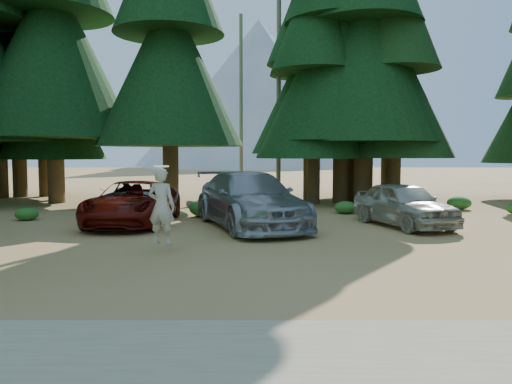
# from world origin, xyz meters

# --- Properties ---
(ground) EXTENTS (160.00, 160.00, 0.00)m
(ground) POSITION_xyz_m (0.00, 0.00, 0.00)
(ground) COLOR #A38245
(ground) RESTS_ON ground
(gravel_strip) EXTENTS (26.00, 3.50, 0.01)m
(gravel_strip) POSITION_xyz_m (0.00, -6.50, 0.01)
(gravel_strip) COLOR tan
(gravel_strip) RESTS_ON ground
(forest_belt_north) EXTENTS (36.00, 7.00, 22.00)m
(forest_belt_north) POSITION_xyz_m (0.00, 15.00, 0.00)
(forest_belt_north) COLOR black
(forest_belt_north) RESTS_ON ground
(snag_front) EXTENTS (0.24, 0.24, 12.00)m
(snag_front) POSITION_xyz_m (0.80, 14.50, 6.00)
(snag_front) COLOR gray
(snag_front) RESTS_ON ground
(snag_back) EXTENTS (0.20, 0.20, 10.00)m
(snag_back) POSITION_xyz_m (-1.20, 16.00, 5.00)
(snag_back) COLOR gray
(snag_back) RESTS_ON ground
(mountain_peak) EXTENTS (48.00, 50.00, 28.00)m
(mountain_peak) POSITION_xyz_m (-2.59, 88.23, 12.71)
(mountain_peak) COLOR #9A9BA2
(mountain_peak) RESTS_ON ground
(red_pickup) EXTENTS (2.56, 5.36, 1.48)m
(red_pickup) POSITION_xyz_m (-4.55, 5.15, 0.74)
(red_pickup) COLOR #5B0E07
(red_pickup) RESTS_ON ground
(silver_minivan_center) EXTENTS (4.43, 6.70, 1.80)m
(silver_minivan_center) POSITION_xyz_m (-0.57, 4.57, 0.90)
(silver_minivan_center) COLOR #A1A5A9
(silver_minivan_center) RESTS_ON ground
(silver_minivan_right) EXTENTS (2.94, 4.67, 1.48)m
(silver_minivan_right) POSITION_xyz_m (4.52, 4.69, 0.74)
(silver_minivan_right) COLOR #B4B1A0
(silver_minivan_right) RESTS_ON ground
(frisbee_player) EXTENTS (0.78, 0.61, 1.93)m
(frisbee_player) POSITION_xyz_m (-2.67, 0.36, 1.13)
(frisbee_player) COLOR beige
(frisbee_player) RESTS_ON ground
(log_left) EXTENTS (4.10, 1.63, 0.30)m
(log_left) POSITION_xyz_m (-5.96, 10.31, 0.15)
(log_left) COLOR gray
(log_left) RESTS_ON ground
(log_mid) EXTENTS (2.97, 2.01, 0.27)m
(log_mid) POSITION_xyz_m (-2.07, 10.02, 0.14)
(log_mid) COLOR gray
(log_mid) RESTS_ON ground
(log_right) EXTENTS (4.28, 2.00, 0.29)m
(log_right) POSITION_xyz_m (5.63, 7.87, 0.14)
(log_right) COLOR gray
(log_right) RESTS_ON ground
(shrub_far_left) EXTENTS (0.84, 0.84, 0.46)m
(shrub_far_left) POSITION_xyz_m (-8.69, 6.24, 0.23)
(shrub_far_left) COLOR #247122
(shrub_far_left) RESTS_ON ground
(shrub_left) EXTENTS (0.87, 0.87, 0.48)m
(shrub_left) POSITION_xyz_m (-2.19, 8.71, 0.24)
(shrub_left) COLOR #247122
(shrub_left) RESTS_ON ground
(shrub_center_left) EXTENTS (1.24, 1.24, 0.68)m
(shrub_center_left) POSITION_xyz_m (-2.30, 7.18, 0.34)
(shrub_center_left) COLOR #247122
(shrub_center_left) RESTS_ON ground
(shrub_center_right) EXTENTS (0.87, 0.87, 0.48)m
(shrub_center_right) POSITION_xyz_m (0.82, 6.89, 0.24)
(shrub_center_right) COLOR #247122
(shrub_center_right) RESTS_ON ground
(shrub_right) EXTENTS (0.91, 0.91, 0.50)m
(shrub_right) POSITION_xyz_m (3.24, 8.28, 0.25)
(shrub_right) COLOR #247122
(shrub_right) RESTS_ON ground
(shrub_far_right) EXTENTS (1.03, 1.03, 0.56)m
(shrub_far_right) POSITION_xyz_m (8.46, 9.85, 0.28)
(shrub_far_right) COLOR #247122
(shrub_far_right) RESTS_ON ground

